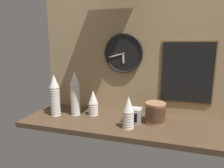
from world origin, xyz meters
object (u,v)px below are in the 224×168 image
Objects in this scene: cup_stack_center_right at (128,112)px; menu_board at (187,73)px; napkin_dispenser at (134,115)px; cup_stack_far_left at (55,95)px; wall_clock at (123,53)px; bowl_stack_right at (155,112)px; cup_stack_left at (75,93)px; cup_stack_center_left at (93,103)px.

menu_board reaches higher than cup_stack_center_right.
cup_stack_far_left is at bearing -177.43° from napkin_dispenser.
cup_stack_far_left is 0.70× the size of menu_board.
bowl_stack_right is at bearing -32.55° from wall_clock.
bowl_stack_right reaches higher than napkin_dispenser.
cup_stack_center_right is 0.55m from wall_clock.
cup_stack_left is 1.10× the size of wall_clock.
cup_stack_left is at bearing -166.74° from menu_board.
cup_stack_far_left is 0.70m from napkin_dispenser.
wall_clock is 0.55m from napkin_dispenser.
cup_stack_far_left is 1.04× the size of wall_clock.
cup_stack_center_right is at bearing -6.63° from cup_stack_far_left.
wall_clock reaches higher than cup_stack_left.
bowl_stack_right is at bearing 0.65° from cup_stack_left.
cup_stack_center_right is at bearing -138.76° from menu_board.
cup_stack_left is 3.24× the size of napkin_dispenser.
cup_stack_center_left is 0.39m from napkin_dispenser.
bowl_stack_right is (0.18, 0.15, -0.03)m from cup_stack_center_right.
cup_stack_center_right is 0.67m from cup_stack_far_left.
cup_stack_left is at bearing -151.28° from wall_clock.
cup_stack_center_right is 0.69× the size of wall_clock.
bowl_stack_right is at bearing 5.07° from cup_stack_far_left.
bowl_stack_right is (0.53, -0.03, -0.02)m from cup_stack_center_left.
wall_clock is at bearing 147.45° from bowl_stack_right.
menu_board is (0.23, 0.21, 0.29)m from bowl_stack_right.
cup_stack_far_left reaches higher than napkin_dispenser.
cup_stack_far_left is at bearing -165.26° from menu_board.
wall_clock reaches higher than bowl_stack_right.
cup_stack_far_left is 3.07× the size of napkin_dispenser.
napkin_dispenser is at bearing -57.89° from wall_clock.
wall_clock is at bearing 37.32° from cup_stack_center_left.
menu_board is 4.36× the size of napkin_dispenser.
napkin_dispenser is at bearing 76.74° from cup_stack_center_right.
wall_clock is (-0.13, 0.35, 0.41)m from cup_stack_center_right.
wall_clock reaches higher than menu_board.
cup_stack_center_right is 0.60m from menu_board.
bowl_stack_right is 0.32× the size of menu_board.
menu_board is at bearing 13.28° from cup_stack_center_left.
cup_stack_far_left reaches higher than cup_stack_center_right.
cup_stack_center_left is at bearing 177.04° from bowl_stack_right.
cup_stack_center_left is 0.57× the size of cup_stack_left.
wall_clock is at bearing -179.05° from menu_board.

